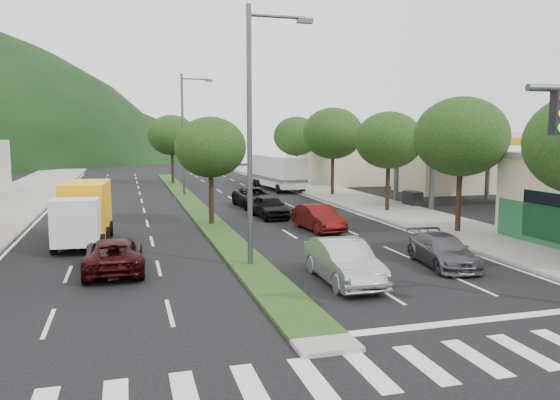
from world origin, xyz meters
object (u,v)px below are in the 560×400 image
object	(u,v)px
tree_r_e	(297,136)
motorhome	(278,172)
tree_r_c	(389,140)
car_queue_d	(255,197)
tree_r_d	(333,133)
tree_med_far	(172,135)
suv_maroon	(114,255)
car_queue_a	(270,207)
car_queue_b	(443,250)
tree_med_near	(210,147)
streetlight_near	(255,124)
tree_r_b	(461,137)
sedan_silver	(343,261)
car_queue_c	(318,218)
streetlight_mid	(185,129)
box_truck	(84,215)

from	to	relation	value
tree_r_e	motorhome	xyz separation A→B (m)	(-3.08, -4.15, -3.23)
tree_r_c	car_queue_d	distance (m)	10.09
tree_r_d	tree_med_far	world-z (taller)	tree_r_d
suv_maroon	car_queue_a	bearing A→B (deg)	-129.16
car_queue_a	car_queue_b	world-z (taller)	car_queue_a
tree_med_near	streetlight_near	world-z (taller)	streetlight_near
tree_r_b	sedan_silver	distance (m)	12.49
car_queue_a	car_queue_d	xyz separation A→B (m)	(0.24, 5.00, -0.00)
suv_maroon	car_queue_c	bearing A→B (deg)	-149.65
tree_r_e	suv_maroon	distance (m)	35.94
sedan_silver	car_queue_b	distance (m)	4.87
tree_r_d	car_queue_a	distance (m)	13.75
sedan_silver	tree_med_near	bearing A→B (deg)	102.24
streetlight_near	car_queue_c	size ratio (longest dim) A/B	2.39
tree_med_far	motorhome	world-z (taller)	tree_med_far
car_queue_c	streetlight_mid	bearing A→B (deg)	99.53
streetlight_near	tree_r_d	bearing A→B (deg)	61.80
tree_r_c	tree_med_near	world-z (taller)	tree_r_c
suv_maroon	car_queue_c	size ratio (longest dim) A/B	1.11
car_queue_a	car_queue_b	bearing A→B (deg)	-79.94
tree_r_e	box_truck	bearing A→B (deg)	-126.32
tree_med_near	car_queue_a	xyz separation A→B (m)	(3.89, 1.84, -3.73)
car_queue_b	box_truck	xyz separation A→B (m)	(-13.94, 8.63, 0.74)
tree_r_e	tree_med_near	world-z (taller)	tree_r_e
tree_r_e	streetlight_mid	distance (m)	13.73
tree_r_c	box_truck	xyz separation A→B (m)	(-18.57, -5.27, -3.39)
box_truck	car_queue_c	bearing A→B (deg)	-175.40
tree_r_c	motorhome	bearing A→B (deg)	101.00
sedan_silver	car_queue_b	xyz separation A→B (m)	(4.72, 1.19, -0.13)
car_queue_c	car_queue_b	bearing A→B (deg)	-82.74
tree_r_d	tree_r_e	distance (m)	10.00
tree_r_b	car_queue_b	bearing A→B (deg)	-128.13
tree_med_near	car_queue_a	bearing A→B (deg)	25.30
tree_r_b	tree_med_near	xyz separation A→B (m)	(-12.00, 6.00, -0.61)
sedan_silver	tree_r_d	bearing A→B (deg)	70.37
streetlight_near	car_queue_d	world-z (taller)	streetlight_near
car_queue_b	car_queue_d	size ratio (longest dim) A/B	0.85
car_queue_c	car_queue_d	world-z (taller)	car_queue_d
sedan_silver	car_queue_a	distance (m)	14.98
tree_r_e	streetlight_mid	xyz separation A→B (m)	(-11.79, -7.00, 0.69)
tree_r_e	car_queue_d	bearing A→B (deg)	-117.45
tree_r_e	car_queue_b	distance (m)	34.48
tree_r_e	suv_maroon	world-z (taller)	tree_r_e
tree_r_e	car_queue_b	xyz separation A→B (m)	(-4.63, -33.90, -4.28)
streetlight_mid	sedan_silver	world-z (taller)	streetlight_mid
tree_r_d	streetlight_near	size ratio (longest dim) A/B	0.72
tree_med_far	motorhome	size ratio (longest dim) A/B	0.83
streetlight_mid	car_queue_c	size ratio (longest dim) A/B	2.39
sedan_silver	box_truck	world-z (taller)	box_truck
tree_med_far	streetlight_near	xyz separation A→B (m)	(0.21, -36.00, 0.58)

